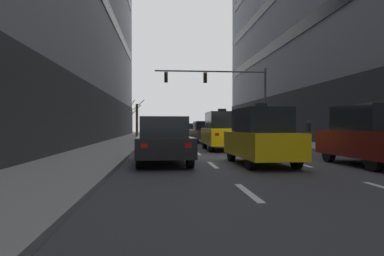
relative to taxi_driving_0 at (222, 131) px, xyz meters
The scene contains 32 objects.
ground_plane 4.26m from the taxi_driving_0, 89.99° to the right, with size 120.00×120.00×0.00m, color #38383D.
sidewalk_left 7.72m from the taxi_driving_0, 147.46° to the right, with size 3.27×80.00×0.14m, color gray.
sidewalk_right 7.72m from the taxi_driving_0, 32.54° to the right, with size 3.27×80.00×0.14m, color gray.
lane_stripe_l1_s2 12.27m from the taxi_driving_0, 97.55° to the right, with size 0.16×2.00×0.01m, color silver.
lane_stripe_l1_s3 7.38m from the taxi_driving_0, 102.71° to the right, with size 0.16×2.00×0.01m, color silver.
lane_stripe_l1_s4 2.87m from the taxi_driving_0, 127.15° to the right, with size 0.16×2.00×0.01m, color silver.
lane_stripe_l1_s5 3.47m from the taxi_driving_0, 119.13° to the left, with size 0.16×2.00×0.01m, color silver.
lane_stripe_l1_s6 8.11m from the taxi_driving_0, 101.52° to the left, with size 0.16×2.00×0.01m, color silver.
lane_stripe_l1_s7 13.02m from the taxi_driving_0, 97.11° to the left, with size 0.16×2.00×0.01m, color silver.
lane_stripe_l1_s8 17.98m from the taxi_driving_0, 95.13° to the left, with size 0.16×2.00×0.01m, color silver.
lane_stripe_l1_s9 22.96m from the taxi_driving_0, 94.01° to the left, with size 0.16×2.00×0.01m, color silver.
lane_stripe_l1_s10 27.95m from the taxi_driving_0, 93.30° to the left, with size 0.16×2.00×0.01m, color silver.
lane_stripe_l2_s3 7.38m from the taxi_driving_0, 77.28° to the right, with size 0.16×2.00×0.01m, color silver.
lane_stripe_l2_s4 2.87m from the taxi_driving_0, 52.82° to the right, with size 0.16×2.00×0.01m, color silver.
lane_stripe_l2_s5 3.47m from the taxi_driving_0, 60.84° to the left, with size 0.16×2.00×0.01m, color silver.
lane_stripe_l2_s6 8.11m from the taxi_driving_0, 78.47° to the left, with size 0.16×2.00×0.01m, color silver.
lane_stripe_l2_s7 13.02m from the taxi_driving_0, 82.89° to the left, with size 0.16×2.00×0.01m, color silver.
lane_stripe_l2_s8 17.98m from the taxi_driving_0, 84.86° to the left, with size 0.16×2.00×0.01m, color silver.
lane_stripe_l2_s9 22.96m from the taxi_driving_0, 85.98° to the left, with size 0.16×2.00×0.01m, color silver.
lane_stripe_l2_s10 27.95m from the taxi_driving_0, 86.70° to the left, with size 0.16×2.00×0.01m, color silver.
taxi_driving_0 is the anchor object (origin of this frame).
car_driving_1 8.24m from the taxi_driving_0, 89.68° to the left, with size 2.09×4.67×1.73m.
car_driving_2 8.71m from the taxi_driving_0, 111.93° to the left, with size 1.87×4.31×2.07m.
car_driving_3 22.19m from the taxi_driving_0, 89.69° to the left, with size 1.92×4.37×1.62m.
taxi_driving_4 7.26m from the taxi_driving_0, 89.22° to the right, with size 1.90×4.22×2.18m.
car_driving_5 7.34m from the taxi_driving_0, 117.22° to the right, with size 2.09×4.64×1.71m.
taxi_driving_6 19.08m from the taxi_driving_0, 99.74° to the left, with size 1.94×4.56×1.89m.
car_parked_1 8.77m from the taxi_driving_0, 64.54° to the right, with size 1.94×4.40×2.11m.
traffic_signal_0 9.68m from the taxi_driving_0, 77.78° to the left, with size 9.27×0.35×6.03m.
street_tree_0 20.28m from the taxi_driving_0, 107.65° to the left, with size 1.67×1.20×4.14m.
pedestrian_0 7.26m from the taxi_driving_0, 26.66° to the left, with size 0.22×0.53×1.61m.
pedestrian_1 13.94m from the taxi_driving_0, 58.23° to the left, with size 0.49×0.33×1.70m.
Camera 1 is at (-3.42, -15.06, 1.41)m, focal length 32.15 mm.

